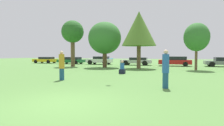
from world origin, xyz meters
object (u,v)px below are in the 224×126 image
at_px(person_catcher, 166,69).
at_px(parked_car_silver, 137,61).
at_px(tree_2, 139,29).
at_px(parked_car_yellow, 45,60).
at_px(frisbee, 111,59).
at_px(tree_3, 197,37).
at_px(person_thrower, 62,65).
at_px(parked_car_green, 72,60).
at_px(tree_0, 73,32).
at_px(parked_car_white, 100,60).
at_px(tree_1, 105,38).
at_px(parked_car_red, 175,61).
at_px(bystander_sitting, 122,68).
at_px(parked_car_grey, 223,62).

xyz_separation_m(person_catcher, parked_car_silver, (-5.33, 18.26, -0.31)).
xyz_separation_m(tree_2, parked_car_yellow, (-18.66, 6.99, -3.89)).
relative_size(frisbee, parked_car_yellow, 0.06).
height_order(tree_3, parked_car_yellow, tree_3).
relative_size(person_thrower, parked_car_green, 0.40).
xyz_separation_m(tree_0, tree_2, (9.00, -0.65, -0.01)).
bearing_deg(parked_car_green, parked_car_yellow, -6.96).
relative_size(parked_car_yellow, parked_car_white, 1.07).
xyz_separation_m(frisbee, tree_3, (5.22, 11.29, 1.97)).
distance_m(person_thrower, tree_0, 13.72).
relative_size(frisbee, tree_1, 0.05).
bearing_deg(parked_car_silver, parked_car_red, 174.77).
xyz_separation_m(parked_car_silver, parked_car_red, (5.51, -0.29, 0.05)).
height_order(person_catcher, frisbee, person_catcher).
relative_size(tree_0, tree_2, 0.94).
distance_m(bystander_sitting, parked_car_yellow, 22.59).
xyz_separation_m(person_catcher, frisbee, (-2.94, 0.35, 0.45)).
xyz_separation_m(tree_3, parked_car_white, (-13.66, 6.75, -2.68)).
xyz_separation_m(tree_3, parked_car_silver, (-7.61, 6.62, -2.73)).
xyz_separation_m(person_catcher, parked_car_green, (-16.53, 18.22, -0.33)).
bearing_deg(parked_car_grey, parked_car_red, 4.30).
bearing_deg(parked_car_green, person_catcher, 130.00).
height_order(tree_0, parked_car_red, tree_0).
bearing_deg(tree_2, parked_car_red, 58.33).
xyz_separation_m(tree_3, parked_car_green, (-18.82, 6.58, -2.76)).
height_order(tree_3, parked_car_silver, tree_3).
bearing_deg(tree_0, parked_car_silver, 38.76).
xyz_separation_m(parked_car_green, parked_car_white, (5.16, 0.17, 0.08)).
distance_m(tree_2, parked_car_grey, 12.55).
height_order(person_thrower, parked_car_red, person_thrower).
bearing_deg(person_thrower, parked_car_red, 75.56).
bearing_deg(tree_2, tree_3, -0.62).
bearing_deg(tree_3, parked_car_white, 153.72).
bearing_deg(parked_car_silver, tree_0, 36.53).
bearing_deg(tree_0, tree_1, -2.98).
bearing_deg(parked_car_red, parked_car_grey, -175.70).
relative_size(person_catcher, parked_car_yellow, 0.42).
relative_size(person_thrower, parked_car_grey, 0.44).
bearing_deg(bystander_sitting, parked_car_silver, 96.64).
bearing_deg(parked_car_red, tree_1, 33.34).
height_order(tree_0, tree_2, tree_2).
relative_size(person_thrower, parked_car_white, 0.45).
bearing_deg(person_thrower, parked_car_white, 112.14).
bearing_deg(tree_0, parked_car_green, 123.26).
xyz_separation_m(tree_2, parked_car_green, (-12.85, 6.51, -3.89)).
height_order(person_thrower, person_catcher, person_catcher).
bearing_deg(parked_car_white, parked_car_green, -0.37).
xyz_separation_m(tree_3, parked_car_yellow, (-24.63, 7.06, -2.76)).
distance_m(tree_3, parked_car_grey, 8.40).
bearing_deg(parked_car_silver, tree_1, 64.19).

